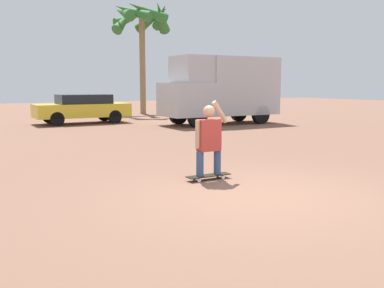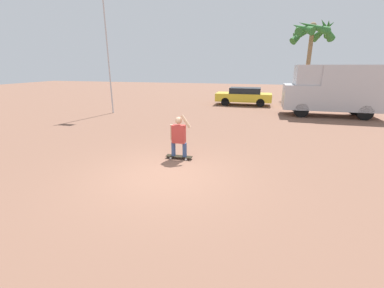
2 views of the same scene
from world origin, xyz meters
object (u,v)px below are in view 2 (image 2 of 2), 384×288
object	(u,v)px
camper_van	(334,89)
palm_tree_near_van	(312,32)
parked_car_yellow	(244,96)
skateboard	(179,157)
flagpole	(108,43)
person_skateboarder	(179,135)

from	to	relation	value
camper_van	palm_tree_near_van	xyz separation A→B (m)	(-0.38, 8.38, 4.12)
camper_van	parked_car_yellow	bearing A→B (deg)	148.16
parked_car_yellow	skateboard	bearing A→B (deg)	-95.36
camper_van	flagpole	distance (m)	14.21
flagpole	skateboard	bearing A→B (deg)	-46.83
palm_tree_near_van	skateboard	bearing A→B (deg)	-109.59
person_skateboarder	flagpole	distance (m)	10.68
skateboard	flagpole	world-z (taller)	flagpole
skateboard	parked_car_yellow	distance (m)	13.34
person_skateboarder	flagpole	size ratio (longest dim) A/B	0.18
palm_tree_near_van	flagpole	size ratio (longest dim) A/B	0.89
skateboard	parked_car_yellow	size ratio (longest dim) A/B	0.21
camper_van	flagpole	bearing A→B (deg)	-169.92
palm_tree_near_van	flagpole	distance (m)	17.24
parked_car_yellow	person_skateboarder	bearing A→B (deg)	-95.37
camper_van	parked_car_yellow	size ratio (longest dim) A/B	1.29
camper_van	flagpole	size ratio (longest dim) A/B	0.72
person_skateboarder	parked_car_yellow	xyz separation A→B (m)	(1.25, 13.27, -0.10)
camper_van	person_skateboarder	bearing A→B (deg)	-124.98
skateboard	camper_van	size ratio (longest dim) A/B	0.16
parked_car_yellow	palm_tree_near_van	size ratio (longest dim) A/B	0.63
camper_van	parked_car_yellow	xyz separation A→B (m)	(-5.60, 3.48, -0.94)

